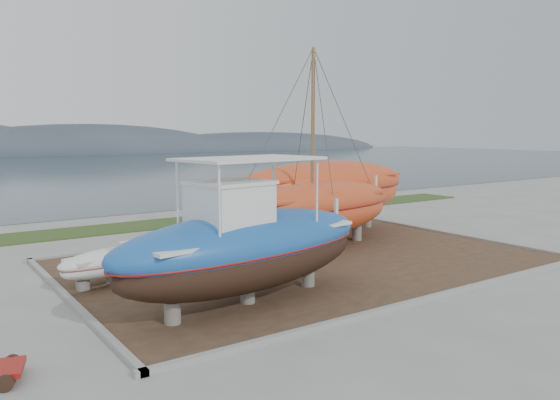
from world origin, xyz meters
TOP-DOWN VIEW (x-y plane):
  - ground at (0.00, 0.00)m, footprint 140.00×140.00m
  - dirt_patch at (0.00, 4.00)m, footprint 18.00×12.00m
  - curb_frame at (0.00, 4.00)m, footprint 18.60×12.60m
  - grass_strip at (0.00, 15.50)m, footprint 44.00×3.00m
  - sea at (0.00, 70.00)m, footprint 260.00×100.00m
  - blue_caique at (-4.81, 0.73)m, footprint 9.27×4.11m
  - white_dinghy at (-7.40, 5.16)m, footprint 4.06×2.40m
  - orange_sailboat at (1.74, 5.48)m, footprint 9.12×3.80m
  - orange_bare_hull at (4.06, 7.95)m, footprint 10.93×3.90m

SIDE VIEW (x-z plane):
  - ground at x=0.00m, z-range 0.00..0.00m
  - sea at x=0.00m, z-range -0.02..0.02m
  - dirt_patch at x=0.00m, z-range 0.00..0.06m
  - grass_strip at x=0.00m, z-range 0.00..0.08m
  - curb_frame at x=0.00m, z-range 0.00..0.15m
  - white_dinghy at x=-7.40m, z-range 0.06..1.21m
  - orange_bare_hull at x=4.06m, z-range 0.06..3.58m
  - blue_caique at x=-4.81m, z-range 0.06..4.37m
  - orange_sailboat at x=1.74m, z-range 0.06..8.53m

